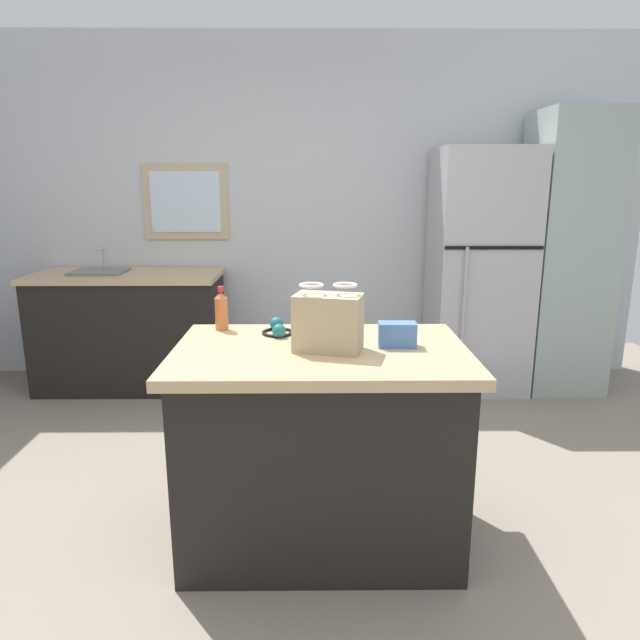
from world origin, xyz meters
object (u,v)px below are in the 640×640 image
(small_box, at_px, (397,335))
(kitchen_island, at_px, (321,444))
(refrigerator, at_px, (479,271))
(bottle, at_px, (221,311))
(shopping_bag, at_px, (328,322))
(ear_defenders, at_px, (278,329))
(tall_cabinet, at_px, (566,254))

(small_box, bearing_deg, kitchen_island, -176.73)
(refrigerator, distance_m, bottle, 2.42)
(shopping_bag, distance_m, ear_defenders, 0.37)
(kitchen_island, relative_size, refrigerator, 0.68)
(refrigerator, xyz_separation_m, shopping_bag, (-1.21, -2.06, 0.11))
(kitchen_island, bearing_deg, ear_defenders, 130.22)
(ear_defenders, bearing_deg, bottle, 163.57)
(kitchen_island, relative_size, shopping_bag, 4.09)
(bottle, height_order, ear_defenders, bottle)
(tall_cabinet, bearing_deg, bottle, -144.30)
(kitchen_island, xyz_separation_m, tall_cabinet, (1.90, 2.02, 0.60))
(kitchen_island, distance_m, ear_defenders, 0.56)
(refrigerator, distance_m, small_box, 2.20)
(refrigerator, xyz_separation_m, ear_defenders, (-1.44, -1.79, 0.01))
(refrigerator, height_order, ear_defenders, refrigerator)
(small_box, xyz_separation_m, ear_defenders, (-0.53, 0.22, -0.03))
(kitchen_island, xyz_separation_m, small_box, (0.33, 0.02, 0.50))
(shopping_bag, relative_size, bottle, 1.46)
(small_box, bearing_deg, ear_defenders, 157.79)
(kitchen_island, relative_size, tall_cabinet, 0.60)
(tall_cabinet, relative_size, small_box, 13.08)
(refrigerator, xyz_separation_m, tall_cabinet, (0.66, 0.00, 0.13))
(ear_defenders, bearing_deg, small_box, -22.21)
(kitchen_island, distance_m, tall_cabinet, 2.84)
(bottle, xyz_separation_m, ear_defenders, (0.27, -0.08, -0.07))
(refrigerator, distance_m, shopping_bag, 2.39)
(bottle, bearing_deg, kitchen_island, -33.76)
(bottle, bearing_deg, shopping_bag, -34.95)
(refrigerator, relative_size, tall_cabinet, 0.87)
(tall_cabinet, relative_size, shopping_bag, 6.84)
(kitchen_island, height_order, bottle, bottle)
(kitchen_island, bearing_deg, tall_cabinet, 46.74)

